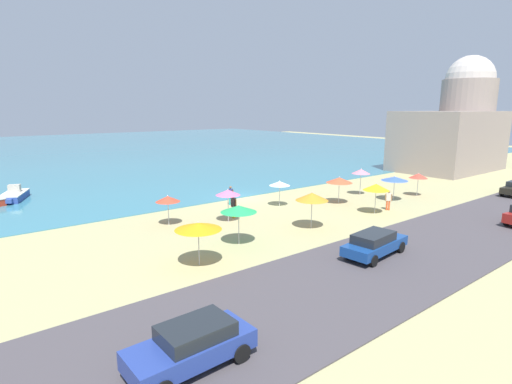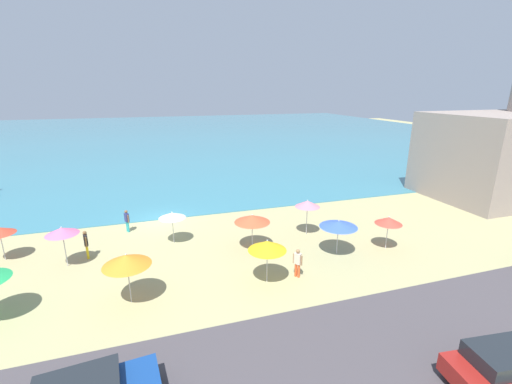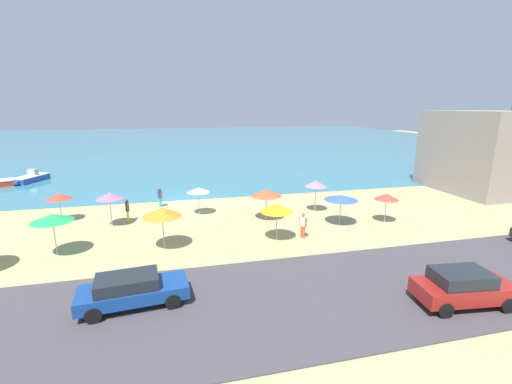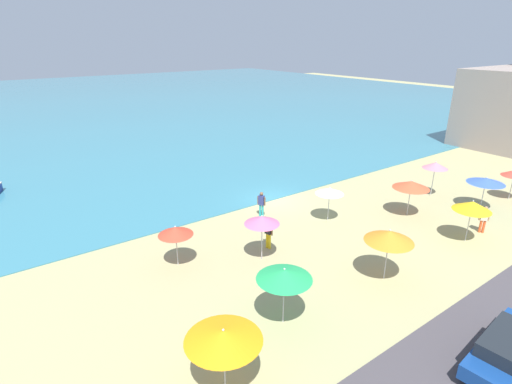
# 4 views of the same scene
# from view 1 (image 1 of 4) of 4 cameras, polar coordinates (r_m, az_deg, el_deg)

# --- Properties ---
(ground_plane) EXTENTS (160.00, 160.00, 0.00)m
(ground_plane) POSITION_cam_1_polar(r_m,az_deg,el_deg) (37.49, -2.14, -0.85)
(ground_plane) COLOR tan
(sea) EXTENTS (150.00, 110.00, 0.05)m
(sea) POSITION_cam_1_polar(r_m,az_deg,el_deg) (87.69, -23.87, 5.45)
(sea) COLOR teal
(sea) RESTS_ON ground_plane
(coastal_road) EXTENTS (80.00, 8.00, 0.06)m
(coastal_road) POSITION_cam_1_polar(r_m,az_deg,el_deg) (25.73, 22.36, -7.65)
(coastal_road) COLOR #464145
(coastal_road) RESTS_ON ground_plane
(beach_umbrella_0) EXTENTS (2.29, 2.29, 2.40)m
(beach_umbrella_0) POSITION_cam_1_polar(r_m,az_deg,el_deg) (35.67, 11.82, 1.68)
(beach_umbrella_0) COLOR #B2B2B7
(beach_umbrella_0) RESTS_ON ground_plane
(beach_umbrella_1) EXTENTS (2.35, 2.35, 2.26)m
(beach_umbrella_1) POSITION_cam_1_polar(r_m,az_deg,el_deg) (38.22, 19.20, 1.82)
(beach_umbrella_1) COLOR #B2B2B7
(beach_umbrella_1) RESTS_ON ground_plane
(beach_umbrella_2) EXTENTS (1.71, 1.71, 2.25)m
(beach_umbrella_2) POSITION_cam_1_polar(r_m,az_deg,el_deg) (41.00, 22.19, 2.15)
(beach_umbrella_2) COLOR #B2B2B7
(beach_umbrella_2) RESTS_ON ground_plane
(beach_umbrella_3) EXTENTS (1.79, 1.79, 2.24)m
(beach_umbrella_3) POSITION_cam_1_polar(r_m,az_deg,el_deg) (33.96, 3.40, 1.23)
(beach_umbrella_3) COLOR #B2B2B7
(beach_umbrella_3) RESTS_ON ground_plane
(beach_umbrella_4) EXTENTS (1.74, 1.74, 2.20)m
(beach_umbrella_4) POSITION_cam_1_polar(r_m,az_deg,el_deg) (29.05, -12.49, -0.97)
(beach_umbrella_4) COLOR #B2B2B7
(beach_umbrella_4) RESTS_ON ground_plane
(beach_umbrella_5) EXTENTS (2.05, 2.05, 2.48)m
(beach_umbrella_5) POSITION_cam_1_polar(r_m,az_deg,el_deg) (32.86, 16.80, 0.67)
(beach_umbrella_5) COLOR #B2B2B7
(beach_umbrella_5) RESTS_ON ground_plane
(beach_umbrella_6) EXTENTS (2.27, 2.27, 2.62)m
(beach_umbrella_6) POSITION_cam_1_polar(r_m,az_deg,el_deg) (27.75, 8.00, -0.66)
(beach_umbrella_6) COLOR #B2B2B7
(beach_umbrella_6) RESTS_ON ground_plane
(beach_umbrella_7) EXTENTS (2.49, 2.49, 2.43)m
(beach_umbrella_7) POSITION_cam_1_polar(r_m,az_deg,el_deg) (21.21, -8.26, -4.86)
(beach_umbrella_7) COLOR #B2B2B7
(beach_umbrella_7) RESTS_ON ground_plane
(beach_umbrella_8) EXTENTS (1.80, 1.80, 2.51)m
(beach_umbrella_8) POSITION_cam_1_polar(r_m,az_deg,el_deg) (29.09, -4.03, -0.07)
(beach_umbrella_8) COLOR #B2B2B7
(beach_umbrella_8) RESTS_ON ground_plane
(beach_umbrella_9) EXTENTS (1.75, 1.75, 2.60)m
(beach_umbrella_9) POSITION_cam_1_polar(r_m,az_deg,el_deg) (39.65, 14.78, 2.86)
(beach_umbrella_9) COLOR #B2B2B7
(beach_umbrella_9) RESTS_ON ground_plane
(beach_umbrella_10) EXTENTS (2.22, 2.22, 2.53)m
(beach_umbrella_10) POSITION_cam_1_polar(r_m,az_deg,el_deg) (24.25, -2.50, -2.42)
(beach_umbrella_10) COLOR #B2B2B7
(beach_umbrella_10) RESTS_ON ground_plane
(bather_0) EXTENTS (0.40, 0.47, 1.67)m
(bather_0) POSITION_cam_1_polar(r_m,az_deg,el_deg) (34.55, 18.39, -0.96)
(bather_0) COLOR #EE572A
(bather_0) RESTS_ON ground_plane
(bather_1) EXTENTS (0.29, 0.56, 1.80)m
(bather_1) POSITION_cam_1_polar(r_m,az_deg,el_deg) (30.51, -3.21, -1.85)
(bather_1) COLOR yellow
(bather_1) RESTS_ON ground_plane
(bather_2) EXTENTS (0.36, 0.52, 1.67)m
(bather_2) POSITION_cam_1_polar(r_m,az_deg,el_deg) (34.62, -3.65, -0.34)
(bather_2) COLOR teal
(bather_2) RESTS_ON ground_plane
(parked_car_0) EXTENTS (4.61, 2.17, 1.38)m
(parked_car_0) POSITION_cam_1_polar(r_m,az_deg,el_deg) (23.58, 16.58, -7.03)
(parked_car_0) COLOR navy
(parked_car_0) RESTS_ON coastal_road
(parked_car_3) EXTENTS (4.15, 1.92, 1.44)m
(parked_car_3) POSITION_cam_1_polar(r_m,az_deg,el_deg) (13.80, -9.12, -20.71)
(parked_car_3) COLOR navy
(parked_car_3) RESTS_ON coastal_road
(skiff_offshore) EXTENTS (3.10, 4.55, 1.34)m
(skiff_offshore) POSITION_cam_1_polar(r_m,az_deg,el_deg) (42.57, -31.30, -0.45)
(skiff_offshore) COLOR #314B99
(skiff_offshore) RESTS_ON sea
(harbor_fortress) EXTENTS (15.50, 9.55, 15.37)m
(harbor_fortress) POSITION_cam_1_polar(r_m,az_deg,el_deg) (61.91, 26.71, 8.23)
(harbor_fortress) COLOR gray
(harbor_fortress) RESTS_ON ground_plane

